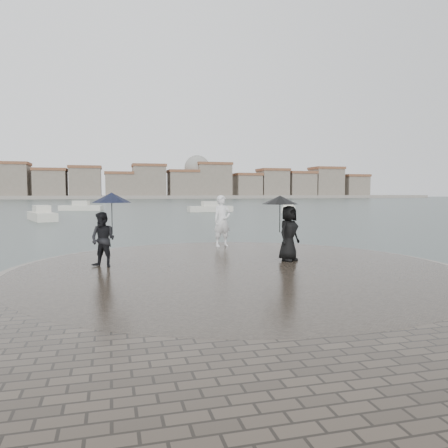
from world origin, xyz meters
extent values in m
plane|color=#2B3835|center=(0.00, 0.00, 0.00)|extent=(400.00, 400.00, 0.00)
cylinder|color=gray|center=(0.00, 3.50, 0.16)|extent=(12.50, 12.50, 0.32)
cylinder|color=#2D261E|center=(0.00, 3.50, 0.18)|extent=(11.90, 11.90, 0.36)
imported|color=white|center=(0.76, 7.99, 1.33)|extent=(0.79, 0.61, 1.93)
imported|color=black|center=(-3.52, 4.41, 1.11)|extent=(0.93, 0.88, 1.51)
cylinder|color=black|center=(-3.27, 4.51, 1.71)|extent=(0.02, 0.02, 0.90)
cone|color=black|center=(-3.27, 4.51, 2.26)|extent=(1.11, 1.11, 0.28)
imported|color=black|center=(1.82, 4.13, 1.19)|extent=(0.96, 0.88, 1.65)
cylinder|color=black|center=(1.57, 4.23, 1.66)|extent=(0.02, 0.02, 0.90)
cone|color=black|center=(1.57, 4.23, 2.18)|extent=(1.09, 1.09, 0.26)
cube|color=gray|center=(0.00, 163.00, 0.60)|extent=(260.00, 20.00, 1.20)
cube|color=gray|center=(-37.00, 160.00, 6.00)|extent=(12.00, 10.00, 12.00)
cube|color=brown|center=(-37.00, 160.00, 12.50)|extent=(12.60, 10.60, 1.00)
cube|color=gray|center=(-24.00, 160.00, 5.00)|extent=(11.00, 10.00, 10.00)
cube|color=brown|center=(-24.00, 160.00, 10.50)|extent=(11.60, 10.60, 1.00)
cube|color=gray|center=(-12.00, 160.00, 5.50)|extent=(11.00, 10.00, 11.00)
cube|color=brown|center=(-12.00, 160.00, 11.50)|extent=(11.60, 10.60, 1.00)
cube|color=gray|center=(0.00, 160.00, 4.50)|extent=(10.00, 10.00, 9.00)
cube|color=brown|center=(0.00, 160.00, 9.50)|extent=(10.60, 10.60, 1.00)
cube|color=gray|center=(11.00, 160.00, 6.00)|extent=(12.00, 10.00, 12.00)
cube|color=brown|center=(11.00, 160.00, 12.50)|extent=(12.60, 10.60, 1.00)
cube|color=gray|center=(24.00, 160.00, 5.00)|extent=(11.00, 10.00, 10.00)
cube|color=brown|center=(24.00, 160.00, 10.50)|extent=(11.60, 10.60, 1.00)
cube|color=gray|center=(36.00, 160.00, 6.50)|extent=(13.00, 10.00, 13.00)
cube|color=brown|center=(36.00, 160.00, 13.50)|extent=(13.60, 10.60, 1.00)
cube|color=gray|center=(50.00, 160.00, 4.50)|extent=(10.00, 10.00, 9.00)
cube|color=brown|center=(50.00, 160.00, 9.50)|extent=(10.60, 10.60, 1.00)
cube|color=gray|center=(61.00, 160.00, 5.50)|extent=(11.00, 10.00, 11.00)
cube|color=brown|center=(61.00, 160.00, 11.50)|extent=(11.60, 10.60, 1.00)
cube|color=gray|center=(73.00, 160.00, 5.00)|extent=(11.00, 10.00, 10.00)
cube|color=brown|center=(73.00, 160.00, 10.50)|extent=(11.60, 10.60, 1.00)
cube|color=gray|center=(85.00, 160.00, 6.00)|extent=(12.00, 10.00, 12.00)
cube|color=brown|center=(85.00, 160.00, 12.50)|extent=(12.60, 10.60, 1.00)
cube|color=gray|center=(98.00, 160.00, 4.50)|extent=(10.00, 10.00, 9.00)
cube|color=brown|center=(98.00, 160.00, 9.50)|extent=(10.60, 10.60, 1.00)
sphere|color=gray|center=(30.00, 162.00, 12.00)|extent=(10.00, 10.00, 10.00)
cube|color=beige|center=(-7.07, 52.51, 0.25)|extent=(5.73, 2.95, 0.90)
cube|color=beige|center=(-7.07, 52.51, 0.85)|extent=(2.24, 1.67, 0.90)
cube|color=beige|center=(8.64, 44.71, 0.25)|extent=(5.60, 1.99, 0.90)
cube|color=beige|center=(8.64, 44.71, 0.85)|extent=(2.08, 1.34, 0.90)
cube|color=beige|center=(17.66, 41.48, 0.25)|extent=(3.59, 5.69, 0.90)
cube|color=beige|center=(17.66, 41.48, 0.85)|extent=(1.88, 2.31, 0.90)
cube|color=beige|center=(-9.00, 32.04, 0.25)|extent=(3.18, 5.73, 0.90)
cube|color=beige|center=(-9.00, 32.04, 0.85)|extent=(1.74, 2.27, 0.90)
camera|label=1|loc=(-3.31, -7.90, 2.40)|focal=35.00mm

